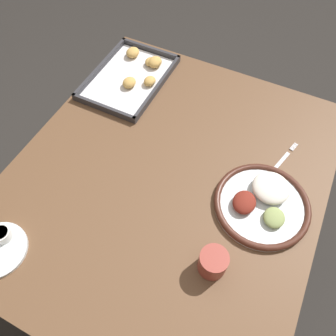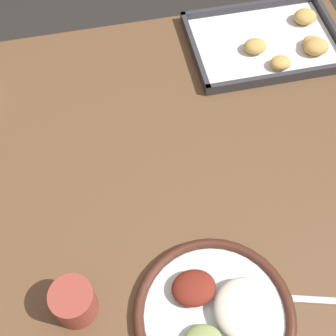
% 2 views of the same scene
% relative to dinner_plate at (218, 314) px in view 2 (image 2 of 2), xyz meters
% --- Properties ---
extents(ground_plane, '(8.00, 8.00, 0.00)m').
position_rel_dinner_plate_xyz_m(ground_plane, '(-0.03, 0.30, -0.78)').
color(ground_plane, '#282623').
extents(dining_table, '(1.12, 0.96, 0.76)m').
position_rel_dinner_plate_xyz_m(dining_table, '(-0.03, 0.30, -0.12)').
color(dining_table, brown).
rests_on(dining_table, ground_plane).
extents(dinner_plate, '(0.29, 0.29, 0.05)m').
position_rel_dinner_plate_xyz_m(dinner_plate, '(0.00, 0.00, 0.00)').
color(dinner_plate, silver).
rests_on(dinner_plate, dining_table).
extents(fork, '(0.19, 0.06, 0.00)m').
position_rel_dinner_plate_xyz_m(fork, '(0.17, -0.01, -0.01)').
color(fork, silver).
rests_on(fork, dining_table).
extents(baking_tray, '(0.38, 0.27, 0.04)m').
position_rel_dinner_plate_xyz_m(baking_tray, '(0.32, 0.62, -0.00)').
color(baking_tray, '#333338').
rests_on(baking_tray, dining_table).
extents(drinking_cup, '(0.08, 0.08, 0.08)m').
position_rel_dinner_plate_xyz_m(drinking_cup, '(-0.24, 0.07, 0.02)').
color(drinking_cup, '#993D33').
rests_on(drinking_cup, dining_table).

